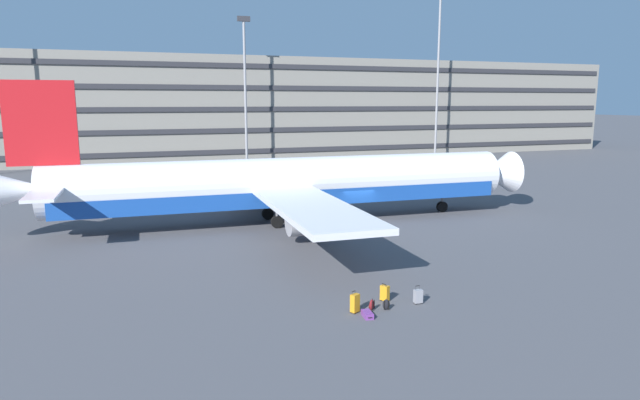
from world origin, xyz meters
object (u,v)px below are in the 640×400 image
airliner (284,184)px  suitcase_laid_flat (385,293)px  suitcase_red (418,296)px  suitcase_scuffed (355,303)px  backpack_silver (386,305)px  suitcase_orange (367,314)px  backpack_black (372,305)px

airliner → suitcase_laid_flat: size_ratio=47.65×
airliner → suitcase_red: size_ratio=48.52×
airliner → suitcase_scuffed: bearing=-96.6°
backpack_silver → airliner: bearing=87.9°
airliner → backpack_silver: (-0.70, -18.81, -2.72)m
airliner → suitcase_orange: (-1.84, -19.32, -2.83)m
backpack_black → backpack_silver: bearing=-13.7°
suitcase_red → suitcase_laid_flat: 1.52m
suitcase_scuffed → backpack_silver: suitcase_scuffed is taller
suitcase_orange → backpack_black: bearing=53.0°
airliner → backpack_silver: bearing=-92.1°
airliner → suitcase_scuffed: size_ratio=41.80×
backpack_black → airliner: bearing=85.9°
suitcase_red → suitcase_scuffed: 3.16m
airliner → suitcase_laid_flat: 18.00m
suitcase_red → suitcase_laid_flat: size_ratio=0.98×
suitcase_scuffed → suitcase_orange: (0.30, -0.66, -0.32)m
airliner → backpack_black: airliner is taller
suitcase_laid_flat → backpack_black: suitcase_laid_flat is taller
backpack_silver → backpack_black: (-0.64, 0.16, 0.01)m
suitcase_scuffed → backpack_black: suitcase_scuffed is taller
airliner → suitcase_scuffed: airliner is taller
suitcase_scuffed → backpack_black: bearing=1.0°
suitcase_laid_flat → backpack_black: 1.35m
backpack_silver → backpack_black: bearing=166.3°
suitcase_scuffed → suitcase_red: bearing=0.8°
airliner → backpack_silver: airliner is taller
suitcase_laid_flat → backpack_silver: bearing=-112.7°
suitcase_orange → airliner: bearing=84.6°
airliner → backpack_black: bearing=-94.1°
suitcase_scuffed → backpack_silver: 1.47m
suitcase_orange → backpack_silver: 1.26m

